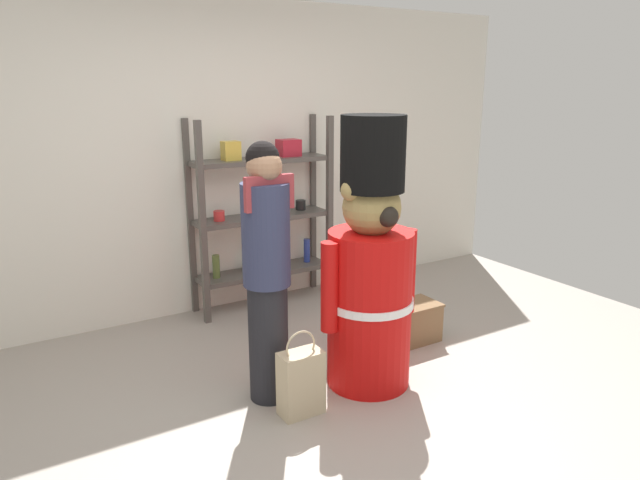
{
  "coord_description": "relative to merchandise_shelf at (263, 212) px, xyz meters",
  "views": [
    {
      "loc": [
        -1.69,
        -2.5,
        1.92
      ],
      "look_at": [
        0.08,
        0.41,
        1.0
      ],
      "focal_mm": 32.75,
      "sensor_mm": 36.0,
      "label": 1
    }
  ],
  "objects": [
    {
      "name": "ground_plane",
      "position": [
        -0.45,
        -1.98,
        -0.83
      ],
      "size": [
        6.4,
        6.4,
        0.0
      ],
      "primitive_type": "plane",
      "color": "#9E9389"
    },
    {
      "name": "back_wall",
      "position": [
        -0.45,
        0.22,
        0.47
      ],
      "size": [
        6.4,
        0.12,
        2.6
      ],
      "primitive_type": "cube",
      "color": "silver",
      "rests_on": "ground_plane"
    },
    {
      "name": "merchandise_shelf",
      "position": [
        0.0,
        0.0,
        0.0
      ],
      "size": [
        1.24,
        0.35,
        1.65
      ],
      "color": "#4C4742",
      "rests_on": "ground_plane"
    },
    {
      "name": "teddy_bear_guard",
      "position": [
        -0.05,
        -1.65,
        -0.08
      ],
      "size": [
        0.72,
        0.56,
        1.74
      ],
      "color": "red",
      "rests_on": "ground_plane"
    },
    {
      "name": "person_shopper",
      "position": [
        -0.7,
        -1.49,
        0.02
      ],
      "size": [
        0.3,
        0.29,
        1.6
      ],
      "color": "black",
      "rests_on": "ground_plane"
    },
    {
      "name": "shopping_bag",
      "position": [
        -0.62,
        -1.76,
        -0.63
      ],
      "size": [
        0.26,
        0.15,
        0.53
      ],
      "color": "#C1AD89",
      "rests_on": "ground_plane"
    },
    {
      "name": "display_crate",
      "position": [
        0.62,
        -1.3,
        -0.68
      ],
      "size": [
        0.38,
        0.28,
        0.3
      ],
      "color": "brown",
      "rests_on": "ground_plane"
    }
  ]
}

